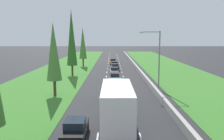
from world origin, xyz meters
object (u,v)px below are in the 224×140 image
Objects in this scene: red_sedan_centre_lane at (114,77)px; poplar_tree_third at (70,38)px; yellow_hatchback_centre_lane at (114,85)px; orange_hatchback_centre_lane at (112,61)px; teal_van_centre_lane at (114,91)px; white_hatchback_centre_lane at (113,71)px; poplar_tree_second at (52,52)px; black_hatchback_centre_lane at (114,67)px; street_light_mast at (156,56)px; poplar_tree_fourth at (82,43)px; white_box_truck_centre_lane at (116,107)px; black_sedan_left_lane at (74,129)px; orange_sedan_centre_lane at (114,64)px.

red_sedan_centre_lane is 13.27m from poplar_tree_third.
yellow_hatchback_centre_lane is 1.00× the size of orange_hatchback_centre_lane.
teal_van_centre_lane reaches higher than red_sedan_centre_lane.
poplar_tree_second is at bearing -114.80° from white_hatchback_centre_lane.
black_hatchback_centre_lane is at bearing 89.15° from yellow_hatchback_centre_lane.
poplar_tree_third is at bearing -112.58° from orange_hatchback_centre_lane.
poplar_tree_second is 1.12× the size of street_light_mast.
orange_hatchback_centre_lane is at bearing 90.23° from yellow_hatchback_centre_lane.
teal_van_centre_lane is 1.26× the size of orange_hatchback_centre_lane.
black_hatchback_centre_lane reaches higher than red_sedan_centre_lane.
poplar_tree_fourth is (-8.37, 36.36, 5.00)m from teal_van_centre_lane.
white_hatchback_centre_lane is (0.11, 31.03, -1.35)m from white_box_truck_centre_lane.
black_sedan_left_lane is 52.66m from orange_hatchback_centre_lane.
black_hatchback_centre_lane reaches higher than black_sedan_left_lane.
poplar_tree_fourth is (-0.07, 33.24, 0.31)m from poplar_tree_second.
black_sedan_left_lane is (-3.32, -10.96, -0.59)m from teal_van_centre_lane.
white_hatchback_centre_lane is at bearing 89.83° from yellow_hatchback_centre_lane.
teal_van_centre_lane is 1.09× the size of black_sedan_left_lane.
yellow_hatchback_centre_lane is 0.28× the size of poplar_tree_third.
poplar_tree_second is 17.61m from poplar_tree_third.
white_box_truck_centre_lane is at bearing -90.47° from orange_sedan_centre_lane.
white_hatchback_centre_lane is at bearing -92.35° from black_hatchback_centre_lane.
poplar_tree_third reaches higher than poplar_tree_second.
yellow_hatchback_centre_lane is at bearing -57.79° from poplar_tree_third.
poplar_tree_second is 0.73× the size of poplar_tree_third.
red_sedan_centre_lane is 14.36m from black_hatchback_centre_lane.
teal_van_centre_lane is 1.09× the size of orange_sedan_centre_lane.
black_hatchback_centre_lane is 27.05m from poplar_tree_second.
poplar_tree_second is at bearing -109.18° from black_hatchback_centre_lane.
yellow_hatchback_centre_lane is at bearing -90.61° from orange_sedan_centre_lane.
black_hatchback_centre_lane is 0.36× the size of poplar_tree_fourth.
black_hatchback_centre_lane is 1.00× the size of orange_hatchback_centre_lane.
white_box_truck_centre_lane is at bearing -89.92° from orange_hatchback_centre_lane.
yellow_hatchback_centre_lane is 0.36× the size of poplar_tree_fourth.
orange_hatchback_centre_lane reaches higher than black_sedan_left_lane.
poplar_tree_fourth is (-8.51, 14.97, 5.56)m from white_hatchback_centre_lane.
red_sedan_centre_lane is 1.15× the size of black_hatchback_centre_lane.
yellow_hatchback_centre_lane is at bearing -177.50° from street_light_mast.
orange_sedan_centre_lane is at bearing 56.24° from poplar_tree_third.
poplar_tree_third reaches higher than white_hatchback_centre_lane.
street_light_mast reaches higher than black_hatchback_centre_lane.
teal_van_centre_lane reaches higher than black_sedan_left_lane.
red_sedan_centre_lane and orange_sedan_centre_lane have the same top height.
orange_hatchback_centre_lane is (-0.46, 13.42, 0.00)m from black_hatchback_centre_lane.
poplar_tree_third reaches higher than black_hatchback_centre_lane.
red_sedan_centre_lane is 0.33× the size of poplar_tree_third.
white_box_truck_centre_lane is at bearing -89.85° from teal_van_centre_lane.
teal_van_centre_lane is 37.64m from poplar_tree_fourth.
white_hatchback_centre_lane is 6.80m from black_hatchback_centre_lane.
poplar_tree_third is at bearing -91.45° from poplar_tree_fourth.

